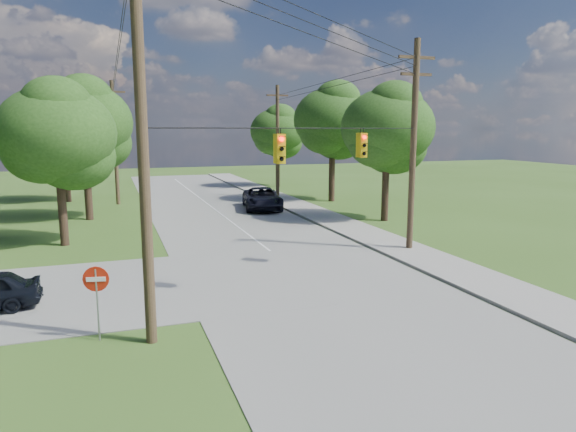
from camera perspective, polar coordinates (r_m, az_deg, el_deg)
name	(u,v)px	position (r m, az deg, el deg)	size (l,w,h in m)	color
ground	(303,327)	(16.56, 1.68, -12.24)	(140.00, 140.00, 0.00)	#39591D
main_road	(305,278)	(21.64, 1.94, -6.88)	(10.00, 100.00, 0.03)	gray
sidewalk_east	(441,263)	(24.76, 16.63, -5.05)	(2.60, 100.00, 0.12)	gray
pole_sw	(142,127)	(14.78, -15.94, 9.50)	(2.00, 0.32, 12.00)	brown
pole_ne	(413,143)	(26.59, 13.76, 7.87)	(2.00, 0.32, 10.50)	brown
pole_north_e	(278,141)	(46.64, -1.17, 8.38)	(2.00, 0.32, 10.00)	brown
pole_north_w	(115,142)	(44.37, -18.68, 7.82)	(2.00, 0.32, 10.00)	brown
power_lines	(251,69)	(26.98, -4.17, 15.98)	(13.93, 29.62, 4.93)	black
traffic_signals	(324,146)	(20.44, 4.07, 7.74)	(4.91, 3.27, 1.05)	#E2B50D
tree_w_near	(57,134)	(29.46, -24.30, 8.34)	(6.00, 6.00, 8.40)	#412C20
tree_w_mid	(83,123)	(37.38, -21.77, 9.61)	(6.40, 6.40, 9.22)	#412C20
tree_w_far	(63,128)	(47.48, -23.68, 8.96)	(6.00, 6.00, 8.73)	#412C20
tree_e_near	(387,128)	(35.02, 10.97, 9.62)	(6.20, 6.20, 8.81)	#412C20
tree_e_mid	(333,120)	(44.18, 4.98, 10.59)	(6.60, 6.60, 9.64)	#412C20
tree_e_far	(278,131)	(55.04, -1.17, 9.41)	(5.80, 5.80, 8.32)	#412C20
car_main_north	(262,199)	(39.67, -2.88, 1.95)	(2.75, 5.95, 1.65)	black
do_not_enter_sign	(96,287)	(16.01, -20.52, -7.36)	(0.74, 0.20, 2.26)	#939598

